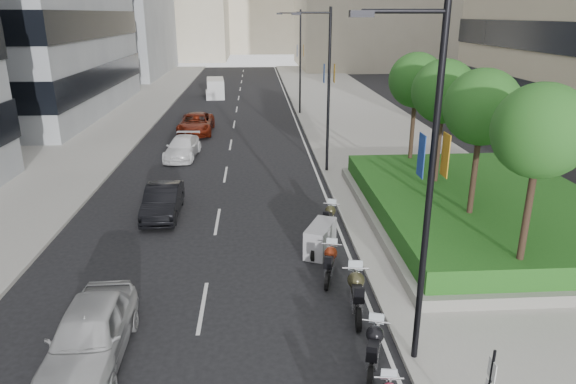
{
  "coord_description": "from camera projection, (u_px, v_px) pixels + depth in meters",
  "views": [
    {
      "loc": [
        0.27,
        -10.07,
        8.65
      ],
      "look_at": [
        1.49,
        8.99,
        2.0
      ],
      "focal_mm": 32.0,
      "sensor_mm": 36.0,
      "label": 1
    }
  ],
  "objects": [
    {
      "name": "planter",
      "position": [
        482.0,
        216.0,
        22.23
      ],
      "size": [
        10.0,
        14.0,
        0.4
      ],
      "primitive_type": "cube",
      "color": "gray",
      "rests_on": "sidewalk_right"
    },
    {
      "name": "lane_centre",
      "position": [
        233.0,
        129.0,
        40.5
      ],
      "size": [
        0.12,
        100.0,
        0.01
      ],
      "primitive_type": "cube",
      "color": "silver",
      "rests_on": "ground"
    },
    {
      "name": "car_b",
      "position": [
        163.0,
        201.0,
        23.03
      ],
      "size": [
        1.54,
        4.22,
        1.38
      ],
      "primitive_type": "imported",
      "rotation": [
        0.0,
        0.0,
        0.02
      ],
      "color": "black",
      "rests_on": "ground"
    },
    {
      "name": "tree_3",
      "position": [
        416.0,
        81.0,
        26.12
      ],
      "size": [
        2.8,
        2.8,
        6.3
      ],
      "color": "#332319",
      "rests_on": "planter"
    },
    {
      "name": "motorcycle_5",
      "position": [
        320.0,
        239.0,
        19.45
      ],
      "size": [
        1.46,
        2.04,
        1.15
      ],
      "rotation": [
        0.0,
        0.0,
        1.16
      ],
      "color": "black",
      "rests_on": "ground"
    },
    {
      "name": "motorcycle_3",
      "position": [
        356.0,
        293.0,
        15.5
      ],
      "size": [
        0.83,
        2.47,
        1.23
      ],
      "rotation": [
        0.0,
        0.0,
        1.46
      ],
      "color": "black",
      "rests_on": "ground"
    },
    {
      "name": "tree_1",
      "position": [
        482.0,
        108.0,
        18.58
      ],
      "size": [
        2.8,
        2.8,
        6.3
      ],
      "color": "#332319",
      "rests_on": "planter"
    },
    {
      "name": "motorcycle_2",
      "position": [
        374.0,
        349.0,
        13.07
      ],
      "size": [
        0.91,
        2.11,
        1.09
      ],
      "rotation": [
        0.0,
        0.0,
        1.26
      ],
      "color": "black",
      "rests_on": "ground"
    },
    {
      "name": "car_a",
      "position": [
        90.0,
        334.0,
        13.32
      ],
      "size": [
        1.94,
        4.63,
        1.57
      ],
      "primitive_type": "imported",
      "rotation": [
        0.0,
        0.0,
        0.02
      ],
      "color": "#B7B7B9",
      "rests_on": "ground"
    },
    {
      "name": "car_d",
      "position": [
        196.0,
        124.0,
        38.98
      ],
      "size": [
        2.48,
        5.38,
        1.5
      ],
      "primitive_type": "imported",
      "rotation": [
        0.0,
        0.0,
        -0.0
      ],
      "color": "#651A0C",
      "rests_on": "ground"
    },
    {
      "name": "motorcycle_6",
      "position": [
        329.0,
        218.0,
        21.43
      ],
      "size": [
        0.91,
        2.04,
        1.05
      ],
      "rotation": [
        0.0,
        0.0,
        1.24
      ],
      "color": "black",
      "rests_on": "ground"
    },
    {
      "name": "motorcycle_4",
      "position": [
        330.0,
        263.0,
        17.59
      ],
      "size": [
        0.81,
        2.1,
        1.07
      ],
      "rotation": [
        0.0,
        0.0,
        1.32
      ],
      "color": "black",
      "rests_on": "ground"
    },
    {
      "name": "car_c",
      "position": [
        183.0,
        148.0,
        32.4
      ],
      "size": [
        2.14,
        4.59,
        1.3
      ],
      "primitive_type": "imported",
      "rotation": [
        0.0,
        0.0,
        -0.07
      ],
      "color": "white",
      "rests_on": "ground"
    },
    {
      "name": "lane_edge",
      "position": [
        299.0,
        128.0,
        40.81
      ],
      "size": [
        0.12,
        100.0,
        0.01
      ],
      "primitive_type": "cube",
      "color": "silver",
      "rests_on": "ground"
    },
    {
      "name": "sidewalk_left",
      "position": [
        98.0,
        130.0,
        39.84
      ],
      "size": [
        8.0,
        100.0,
        0.15
      ],
      "primitive_type": "cube",
      "color": "#9E9B93",
      "rests_on": "ground"
    },
    {
      "name": "hedge",
      "position": [
        484.0,
        203.0,
        22.03
      ],
      "size": [
        9.4,
        13.4,
        0.8
      ],
      "primitive_type": "cube",
      "color": "#195117",
      "rests_on": "planter"
    },
    {
      "name": "tree_0",
      "position": [
        541.0,
        132.0,
        14.82
      ],
      "size": [
        2.8,
        2.8,
        6.3
      ],
      "color": "#332319",
      "rests_on": "planter"
    },
    {
      "name": "delivery_van",
      "position": [
        215.0,
        89.0,
        55.68
      ],
      "size": [
        2.18,
        4.83,
        1.97
      ],
      "rotation": [
        0.0,
        0.0,
        0.09
      ],
      "color": "silver",
      "rests_on": "ground"
    },
    {
      "name": "lamp_post_2",
      "position": [
        298.0,
        57.0,
        44.83
      ],
      "size": [
        2.34,
        0.45,
        9.0
      ],
      "color": "black",
      "rests_on": "ground"
    },
    {
      "name": "lamp_post_1",
      "position": [
        326.0,
        83.0,
        27.86
      ],
      "size": [
        2.34,
        0.45,
        9.0
      ],
      "color": "black",
      "rests_on": "ground"
    },
    {
      "name": "lamp_post_0",
      "position": [
        425.0,
        178.0,
        11.84
      ],
      "size": [
        2.34,
        0.45,
        9.0
      ],
      "color": "black",
      "rests_on": "ground"
    },
    {
      "name": "tree_2",
      "position": [
        444.0,
        92.0,
        22.35
      ],
      "size": [
        2.8,
        2.8,
        6.3
      ],
      "color": "#332319",
      "rests_on": "planter"
    },
    {
      "name": "sidewalk_right",
      "position": [
        365.0,
        127.0,
        41.11
      ],
      "size": [
        10.0,
        100.0,
        0.15
      ],
      "primitive_type": "cube",
      "color": "#9E9B93",
      "rests_on": "ground"
    }
  ]
}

